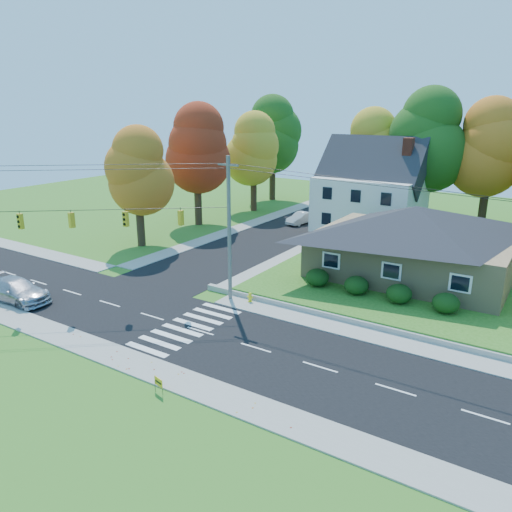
{
  "coord_description": "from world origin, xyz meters",
  "views": [
    {
      "loc": [
        17.78,
        -21.32,
        13.15
      ],
      "look_at": [
        -1.15,
        8.0,
        2.54
      ],
      "focal_mm": 35.0,
      "sensor_mm": 36.0,
      "label": 1
    }
  ],
  "objects_px": {
    "ranch_house": "(414,240)",
    "silver_sedan": "(16,290)",
    "white_car": "(301,218)",
    "fire_hydrant": "(250,298)"
  },
  "relations": [
    {
      "from": "ranch_house",
      "to": "silver_sedan",
      "type": "xyz_separation_m",
      "value": [
        -21.78,
        -19.13,
        -2.45
      ]
    },
    {
      "from": "fire_hydrant",
      "to": "ranch_house",
      "type": "bearing_deg",
      "value": 52.84
    },
    {
      "from": "silver_sedan",
      "to": "fire_hydrant",
      "type": "height_order",
      "value": "silver_sedan"
    },
    {
      "from": "ranch_house",
      "to": "white_car",
      "type": "height_order",
      "value": "ranch_house"
    },
    {
      "from": "ranch_house",
      "to": "silver_sedan",
      "type": "distance_m",
      "value": 29.09
    },
    {
      "from": "white_car",
      "to": "fire_hydrant",
      "type": "xyz_separation_m",
      "value": [
        8.23,
        -23.05,
        -0.33
      ]
    },
    {
      "from": "ranch_house",
      "to": "silver_sedan",
      "type": "height_order",
      "value": "ranch_house"
    },
    {
      "from": "silver_sedan",
      "to": "white_car",
      "type": "bearing_deg",
      "value": -12.76
    },
    {
      "from": "ranch_house",
      "to": "silver_sedan",
      "type": "bearing_deg",
      "value": -138.7
    },
    {
      "from": "white_car",
      "to": "fire_hydrant",
      "type": "height_order",
      "value": "white_car"
    }
  ]
}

